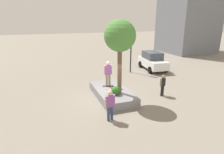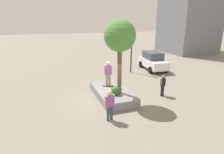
{
  "view_description": "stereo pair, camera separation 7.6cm",
  "coord_description": "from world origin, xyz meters",
  "px_view_note": "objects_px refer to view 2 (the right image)",
  "views": [
    {
      "loc": [
        11.51,
        -3.93,
        5.28
      ],
      "look_at": [
        -0.18,
        0.3,
        1.46
      ],
      "focal_mm": 30.85,
      "sensor_mm": 36.0,
      "label": 1
    },
    {
      "loc": [
        11.53,
        -3.85,
        5.28
      ],
      "look_at": [
        -0.18,
        0.3,
        1.46
      ],
      "focal_mm": 30.85,
      "sensor_mm": 36.0,
      "label": 2
    }
  ],
  "objects_px": {
    "skateboarder": "(108,72)",
    "bystander_watching": "(163,84)",
    "planter_ledge": "(112,93)",
    "police_car": "(153,61)",
    "skateboard": "(108,86)",
    "traffic_light_median": "(132,42)",
    "plaza_tree": "(120,37)",
    "pedestrian_crossing": "(110,104)"
  },
  "relations": [
    {
      "from": "skateboarder",
      "to": "bystander_watching",
      "type": "relative_size",
      "value": 1.16
    },
    {
      "from": "planter_ledge",
      "to": "bystander_watching",
      "type": "bearing_deg",
      "value": 74.08
    },
    {
      "from": "police_car",
      "to": "skateboarder",
      "type": "bearing_deg",
      "value": -53.68
    },
    {
      "from": "skateboard",
      "to": "traffic_light_median",
      "type": "xyz_separation_m",
      "value": [
        -4.69,
        3.99,
        2.47
      ]
    },
    {
      "from": "plaza_tree",
      "to": "skateboard",
      "type": "xyz_separation_m",
      "value": [
        -1.43,
        -0.29,
        -3.57
      ]
    },
    {
      "from": "pedestrian_crossing",
      "to": "plaza_tree",
      "type": "bearing_deg",
      "value": 147.53
    },
    {
      "from": "pedestrian_crossing",
      "to": "bystander_watching",
      "type": "height_order",
      "value": "pedestrian_crossing"
    },
    {
      "from": "police_car",
      "to": "planter_ledge",
      "type": "bearing_deg",
      "value": -49.73
    },
    {
      "from": "planter_ledge",
      "to": "skateboard",
      "type": "relative_size",
      "value": 5.39
    },
    {
      "from": "skateboard",
      "to": "skateboarder",
      "type": "bearing_deg",
      "value": 0.0
    },
    {
      "from": "skateboarder",
      "to": "police_car",
      "type": "bearing_deg",
      "value": 126.32
    },
    {
      "from": "plaza_tree",
      "to": "skateboard",
      "type": "distance_m",
      "value": 3.86
    },
    {
      "from": "plaza_tree",
      "to": "pedestrian_crossing",
      "type": "bearing_deg",
      "value": -32.47
    },
    {
      "from": "planter_ledge",
      "to": "skateboard",
      "type": "distance_m",
      "value": 0.78
    },
    {
      "from": "pedestrian_crossing",
      "to": "bystander_watching",
      "type": "distance_m",
      "value": 5.02
    },
    {
      "from": "planter_ledge",
      "to": "police_car",
      "type": "relative_size",
      "value": 1.05
    },
    {
      "from": "plaza_tree",
      "to": "traffic_light_median",
      "type": "relative_size",
      "value": 1.03
    },
    {
      "from": "planter_ledge",
      "to": "skateboarder",
      "type": "height_order",
      "value": "skateboarder"
    },
    {
      "from": "bystander_watching",
      "to": "plaza_tree",
      "type": "bearing_deg",
      "value": -94.54
    },
    {
      "from": "traffic_light_median",
      "to": "pedestrian_crossing",
      "type": "relative_size",
      "value": 2.64
    },
    {
      "from": "planter_ledge",
      "to": "skateboard",
      "type": "xyz_separation_m",
      "value": [
        -0.71,
        -0.04,
        0.34
      ]
    },
    {
      "from": "plaza_tree",
      "to": "traffic_light_median",
      "type": "xyz_separation_m",
      "value": [
        -6.12,
        3.69,
        -1.11
      ]
    },
    {
      "from": "skateboard",
      "to": "pedestrian_crossing",
      "type": "bearing_deg",
      "value": -17.23
    },
    {
      "from": "plaza_tree",
      "to": "skateboard",
      "type": "height_order",
      "value": "plaza_tree"
    },
    {
      "from": "skateboarder",
      "to": "pedestrian_crossing",
      "type": "height_order",
      "value": "skateboarder"
    },
    {
      "from": "pedestrian_crossing",
      "to": "planter_ledge",
      "type": "bearing_deg",
      "value": 158.3
    },
    {
      "from": "traffic_light_median",
      "to": "skateboard",
      "type": "bearing_deg",
      "value": -40.37
    },
    {
      "from": "plaza_tree",
      "to": "planter_ledge",
      "type": "bearing_deg",
      "value": -160.89
    },
    {
      "from": "pedestrian_crossing",
      "to": "bystander_watching",
      "type": "bearing_deg",
      "value": 113.56
    },
    {
      "from": "planter_ledge",
      "to": "skateboard",
      "type": "bearing_deg",
      "value": -176.53
    },
    {
      "from": "police_car",
      "to": "bystander_watching",
      "type": "height_order",
      "value": "police_car"
    },
    {
      "from": "skateboarder",
      "to": "police_car",
      "type": "xyz_separation_m",
      "value": [
        -4.87,
        6.62,
        -0.69
      ]
    },
    {
      "from": "skateboard",
      "to": "police_car",
      "type": "relative_size",
      "value": 0.19
    },
    {
      "from": "skateboarder",
      "to": "pedestrian_crossing",
      "type": "xyz_separation_m",
      "value": [
        3.69,
        -1.14,
        -0.67
      ]
    },
    {
      "from": "skateboard",
      "to": "skateboarder",
      "type": "xyz_separation_m",
      "value": [
        0.0,
        0.0,
        1.04
      ]
    },
    {
      "from": "traffic_light_median",
      "to": "pedestrian_crossing",
      "type": "distance_m",
      "value": 10.05
    },
    {
      "from": "pedestrian_crossing",
      "to": "skateboard",
      "type": "bearing_deg",
      "value": 162.77
    },
    {
      "from": "plaza_tree",
      "to": "traffic_light_median",
      "type": "height_order",
      "value": "plaza_tree"
    },
    {
      "from": "traffic_light_median",
      "to": "pedestrian_crossing",
      "type": "xyz_separation_m",
      "value": [
        8.38,
        -5.13,
        -2.1
      ]
    },
    {
      "from": "planter_ledge",
      "to": "plaza_tree",
      "type": "bearing_deg",
      "value": 19.11
    },
    {
      "from": "skateboard",
      "to": "police_car",
      "type": "xyz_separation_m",
      "value": [
        -4.87,
        6.62,
        0.34
      ]
    },
    {
      "from": "police_car",
      "to": "pedestrian_crossing",
      "type": "height_order",
      "value": "police_car"
    }
  ]
}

